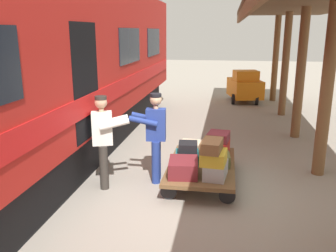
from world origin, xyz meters
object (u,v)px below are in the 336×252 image
at_px(suitcase_gray_aluminum, 215,170).
at_px(suitcase_olive_duffel, 217,159).
at_px(porter_in_overalls, 155,135).
at_px(suitcase_cream_canvas, 190,148).
at_px(suitcase_black_hardshell, 188,147).
at_px(suitcase_yellow_case, 214,157).
at_px(suitcase_teal_softside, 187,158).
at_px(suitcase_burgundy_valise, 218,137).
at_px(suitcase_brown_leather, 212,146).
at_px(baggage_tug, 245,87).
at_px(suitcase_red_plastic, 218,148).
at_px(luggage_cart, 202,166).
at_px(porter_by_door, 104,139).
at_px(train_car, 6,74).
at_px(suitcase_maroon_trunk, 183,167).

relative_size(suitcase_gray_aluminum, suitcase_olive_duffel, 1.22).
height_order(suitcase_olive_duffel, porter_in_overalls, porter_in_overalls).
distance_m(suitcase_cream_canvas, suitcase_black_hardshell, 0.63).
xyz_separation_m(suitcase_cream_canvas, suitcase_yellow_case, (-0.52, 1.23, 0.25)).
relative_size(suitcase_olive_duffel, suitcase_cream_canvas, 1.06).
xyz_separation_m(suitcase_teal_softside, suitcase_burgundy_valise, (-0.57, -0.62, 0.26)).
height_order(suitcase_brown_leather, baggage_tug, baggage_tug).
height_order(suitcase_teal_softside, suitcase_red_plastic, suitcase_red_plastic).
bearing_deg(baggage_tug, suitcase_brown_leather, 84.10).
height_order(suitcase_cream_canvas, suitcase_red_plastic, suitcase_red_plastic).
bearing_deg(porter_in_overalls, luggage_cart, -172.24).
distance_m(suitcase_olive_duffel, suitcase_yellow_case, 0.68).
relative_size(suitcase_teal_softside, suitcase_red_plastic, 0.81).
bearing_deg(porter_in_overalls, suitcase_black_hardshell, -169.35).
relative_size(porter_in_overalls, baggage_tug, 0.89).
bearing_deg(suitcase_teal_softside, suitcase_gray_aluminum, 133.12).
bearing_deg(suitcase_black_hardshell, suitcase_cream_canvas, -88.53).
distance_m(suitcase_black_hardshell, baggage_tug, 8.42).
bearing_deg(suitcase_brown_leather, porter_by_door, -3.55).
height_order(suitcase_red_plastic, suitcase_brown_leather, suitcase_brown_leather).
bearing_deg(train_car, porter_in_overalls, -169.65).
xyz_separation_m(suitcase_red_plastic, suitcase_brown_leather, (0.08, 1.24, 0.44)).
bearing_deg(baggage_tug, suitcase_olive_duffel, 84.16).
distance_m(suitcase_burgundy_valise, suitcase_brown_leather, 1.29).
height_order(train_car, suitcase_cream_canvas, train_car).
bearing_deg(suitcase_burgundy_valise, porter_in_overalls, 32.54).
xyz_separation_m(suitcase_gray_aluminum, porter_by_door, (2.02, -0.07, 0.45)).
xyz_separation_m(suitcase_gray_aluminum, suitcase_yellow_case, (0.04, 0.04, 0.24)).
bearing_deg(train_car, suitcase_burgundy_valise, -162.08).
relative_size(train_car, baggage_tug, 8.74).
xyz_separation_m(luggage_cart, suitcase_gray_aluminum, (-0.28, 0.60, 0.18)).
bearing_deg(luggage_cart, suitcase_red_plastic, -115.09).
bearing_deg(baggage_tug, suitcase_burgundy_valise, 83.76).
bearing_deg(suitcase_brown_leather, suitcase_maroon_trunk, -5.97).
relative_size(suitcase_gray_aluminum, suitcase_brown_leather, 1.07).
relative_size(suitcase_teal_softside, suitcase_yellow_case, 0.93).
bearing_deg(porter_by_door, suitcase_red_plastic, -150.89).
relative_size(train_car, suitcase_olive_duffel, 34.50).
bearing_deg(porter_by_door, suitcase_olive_duffel, -165.36).
relative_size(suitcase_cream_canvas, suitcase_brown_leather, 0.83).
bearing_deg(train_car, suitcase_brown_leather, 179.18).
relative_size(suitcase_maroon_trunk, porter_in_overalls, 0.36).
distance_m(luggage_cart, suitcase_red_plastic, 0.69).
bearing_deg(baggage_tug, suitcase_teal_softside, 80.38).
bearing_deg(suitcase_cream_canvas, suitcase_yellow_case, 113.03).
distance_m(suitcase_yellow_case, baggage_tug, 8.98).
bearing_deg(train_car, suitcase_black_hardshell, -169.59).
relative_size(train_car, suitcase_black_hardshell, 44.01).
xyz_separation_m(luggage_cart, suitcase_black_hardshell, (0.26, 0.00, 0.37)).
xyz_separation_m(suitcase_cream_canvas, porter_in_overalls, (0.60, 0.72, 0.45)).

